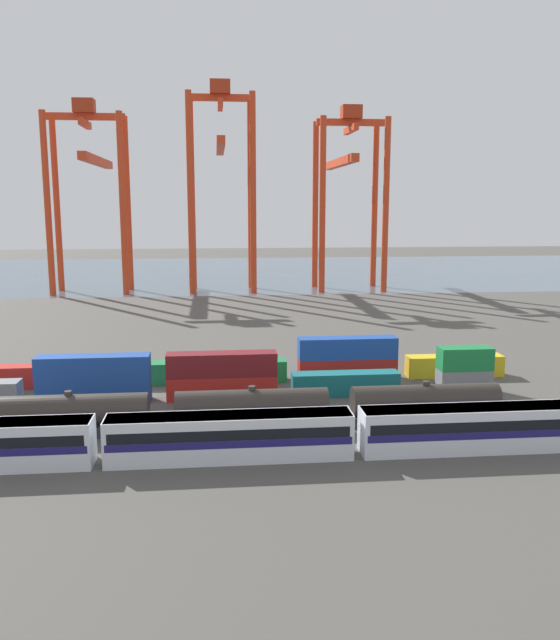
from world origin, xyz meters
TOP-DOWN VIEW (x-y plane):
  - ground_plane at (0.00, 40.00)m, footprint 420.00×420.00m
  - harbour_water at (0.00, 135.24)m, footprint 400.00×110.00m
  - passenger_train at (9.34, -19.70)m, footprint 63.81×3.14m
  - freight_tank_row at (11.61, -12.53)m, footprint 48.39×2.83m
  - shipping_container_2 at (-4.95, -2.13)m, footprint 12.10×2.44m
  - shipping_container_3 at (-4.95, -2.13)m, footprint 12.10×2.44m
  - shipping_container_4 at (8.89, -2.13)m, footprint 12.10×2.44m
  - shipping_container_5 at (8.89, -2.13)m, footprint 12.10×2.44m
  - shipping_container_6 at (22.73, -2.13)m, footprint 12.10×2.44m
  - shipping_container_7 at (36.56, -2.13)m, footprint 6.04×2.44m
  - shipping_container_8 at (36.56, -2.13)m, footprint 6.04×2.44m
  - shipping_container_10 at (-16.63, 4.69)m, footprint 12.10×2.44m
  - shipping_container_11 at (-2.98, 4.69)m, footprint 12.10×2.44m
  - shipping_container_12 at (10.68, 4.69)m, footprint 12.10×2.44m
  - shipping_container_13 at (24.33, 4.69)m, footprint 12.10×2.44m
  - shipping_container_14 at (24.33, 4.69)m, footprint 12.10×2.44m
  - shipping_container_15 at (37.98, 4.69)m, footprint 12.10×2.44m
  - gantry_crane_west at (-21.60, 93.25)m, footprint 18.70×39.59m
  - gantry_crane_central at (10.15, 92.58)m, footprint 16.33×36.63m
  - gantry_crane_east at (41.90, 93.19)m, footprint 17.14×39.58m

SIDE VIEW (x-z plane):
  - ground_plane at x=0.00m, z-range 0.00..0.00m
  - harbour_water at x=0.00m, z-range 0.00..0.01m
  - shipping_container_2 at x=-4.95m, z-range 0.00..2.60m
  - shipping_container_4 at x=8.89m, z-range 0.00..2.60m
  - shipping_container_6 at x=22.73m, z-range 0.00..2.60m
  - shipping_container_7 at x=36.56m, z-range 0.00..2.60m
  - shipping_container_10 at x=-16.63m, z-range 0.00..2.60m
  - shipping_container_11 at x=-2.98m, z-range 0.00..2.60m
  - shipping_container_12 at x=10.68m, z-range 0.00..2.60m
  - shipping_container_13 at x=24.33m, z-range 0.00..2.60m
  - shipping_container_15 at x=37.98m, z-range 0.00..2.60m
  - freight_tank_row at x=11.61m, z-range -0.13..4.16m
  - passenger_train at x=9.34m, z-range 0.19..4.09m
  - shipping_container_3 at x=-4.95m, z-range 2.60..5.20m
  - shipping_container_5 at x=8.89m, z-range 2.60..5.20m
  - shipping_container_8 at x=36.56m, z-range 2.60..5.20m
  - shipping_container_14 at x=24.33m, z-range 2.60..5.20m
  - gantry_crane_east at x=41.90m, z-range 4.97..49.93m
  - gantry_crane_west at x=-21.60m, z-range 4.91..50.44m
  - gantry_crane_central at x=10.15m, z-range 5.06..55.32m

